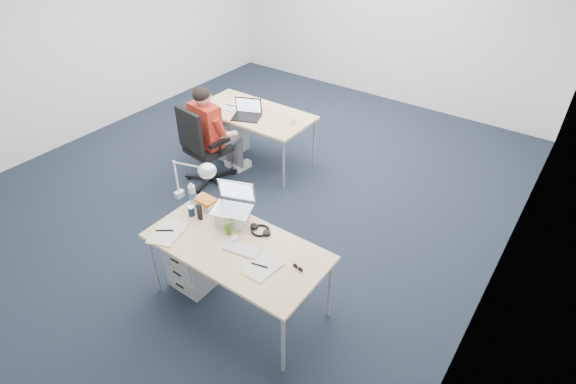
{
  "coord_description": "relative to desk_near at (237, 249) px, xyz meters",
  "views": [
    {
      "loc": [
        3.18,
        -3.73,
        3.35
      ],
      "look_at": [
        1.15,
        -0.89,
        0.85
      ],
      "focal_mm": 28.0,
      "sensor_mm": 36.0,
      "label": 1
    }
  ],
  "objects": [
    {
      "name": "papers_left",
      "position": [
        -0.61,
        -0.24,
        0.05
      ],
      "size": [
        0.33,
        0.4,
        0.01
      ],
      "primitive_type": "cube",
      "rotation": [
        0.0,
        0.0,
        0.32
      ],
      "color": "#DFE182",
      "rests_on": "desk_near"
    },
    {
      "name": "desk_lamp",
      "position": [
        -0.75,
        0.21,
        0.33
      ],
      "size": [
        0.53,
        0.36,
        0.56
      ],
      "primitive_type": null,
      "rotation": [
        0.0,
        0.0,
        0.39
      ],
      "color": "silver",
      "rests_on": "desk_near"
    },
    {
      "name": "computer_mouse",
      "position": [
        -0.06,
        0.04,
        0.06
      ],
      "size": [
        0.09,
        0.11,
        0.03
      ],
      "primitive_type": "ellipsoid",
      "rotation": [
        0.0,
        0.0,
        0.33
      ],
      "color": "white",
      "rests_on": "desk_near"
    },
    {
      "name": "office_chair",
      "position": [
        -1.68,
        1.32,
        -0.38
      ],
      "size": [
        0.77,
        0.77,
        1.09
      ],
      "rotation": [
        0.0,
        0.0,
        -0.14
      ],
      "color": "black",
      "rests_on": "ground"
    },
    {
      "name": "can_koozie",
      "position": [
        -0.61,
        0.07,
        0.1
      ],
      "size": [
        0.07,
        0.07,
        0.1
      ],
      "primitive_type": "cylinder",
      "rotation": [
        0.0,
        0.0,
        0.18
      ],
      "color": "#152442",
      "rests_on": "desk_near"
    },
    {
      "name": "floor",
      "position": [
        -1.15,
        1.66,
        -0.68
      ],
      "size": [
        7.0,
        7.0,
        0.0
      ],
      "primitive_type": "plane",
      "color": "black",
      "rests_on": "ground"
    },
    {
      "name": "sunglasses",
      "position": [
        0.59,
        0.07,
        0.06
      ],
      "size": [
        0.11,
        0.06,
        0.02
      ],
      "primitive_type": null,
      "rotation": [
        0.0,
        0.0,
        -0.14
      ],
      "color": "black",
      "rests_on": "desk_near"
    },
    {
      "name": "seated_person",
      "position": [
        -1.66,
        1.5,
        -0.03
      ],
      "size": [
        0.43,
        0.74,
        1.29
      ],
      "rotation": [
        0.0,
        0.0,
        -0.13
      ],
      "color": "#B42919",
      "rests_on": "ground"
    },
    {
      "name": "silver_laptop",
      "position": [
        -0.24,
        0.22,
        0.23
      ],
      "size": [
        0.42,
        0.37,
        0.36
      ],
      "primitive_type": null,
      "rotation": [
        0.0,
        0.0,
        0.36
      ],
      "color": "silver",
      "rests_on": "desk_near"
    },
    {
      "name": "dark_laptop",
      "position": [
        -1.5,
        1.93,
        0.18
      ],
      "size": [
        0.46,
        0.46,
        0.26
      ],
      "primitive_type": null,
      "rotation": [
        0.0,
        0.0,
        0.41
      ],
      "color": "black",
      "rests_on": "desk_far"
    },
    {
      "name": "headphones",
      "position": [
        0.05,
        0.26,
        0.06
      ],
      "size": [
        0.22,
        0.17,
        0.04
      ],
      "primitive_type": null,
      "rotation": [
        0.0,
        0.0,
        -0.03
      ],
      "color": "black",
      "rests_on": "desk_near"
    },
    {
      "name": "drawer_pedestal_near",
      "position": [
        -0.54,
        -0.01,
        -0.41
      ],
      "size": [
        0.4,
        0.5,
        0.55
      ],
      "primitive_type": "cube",
      "color": "#B0B3B5",
      "rests_on": "ground"
    },
    {
      "name": "drawer_pedestal_far",
      "position": [
        -2.01,
        2.05,
        -0.41
      ],
      "size": [
        0.4,
        0.5,
        0.55
      ],
      "primitive_type": "cube",
      "color": "#B0B3B5",
      "rests_on": "ground"
    },
    {
      "name": "papers_right",
      "position": [
        0.34,
        -0.08,
        0.05
      ],
      "size": [
        0.23,
        0.31,
        0.01
      ],
      "primitive_type": "cube",
      "rotation": [
        0.0,
        0.0,
        -0.05
      ],
      "color": "#DFE182",
      "rests_on": "desk_near"
    },
    {
      "name": "water_bottle",
      "position": [
        -0.75,
        0.23,
        0.15
      ],
      "size": [
        0.09,
        0.09,
        0.21
      ],
      "primitive_type": "cylinder",
      "rotation": [
        0.0,
        0.0,
        -0.41
      ],
      "color": "silver",
      "rests_on": "desk_near"
    },
    {
      "name": "far_cup",
      "position": [
        -0.9,
        2.13,
        0.09
      ],
      "size": [
        0.08,
        0.08,
        0.09
      ],
      "primitive_type": "cylinder",
      "rotation": [
        0.0,
        0.0,
        0.41
      ],
      "color": "white",
      "rests_on": "desk_far"
    },
    {
      "name": "far_papers",
      "position": [
        -1.89,
        2.08,
        0.05
      ],
      "size": [
        0.23,
        0.31,
        0.01
      ],
      "primitive_type": "cube",
      "rotation": [
        0.0,
        0.0,
        0.06
      ],
      "color": "white",
      "rests_on": "desk_far"
    },
    {
      "name": "book_stack",
      "position": [
        -0.59,
        0.25,
        0.09
      ],
      "size": [
        0.22,
        0.18,
        0.09
      ],
      "primitive_type": "cube",
      "rotation": [
        0.0,
        0.0,
        0.15
      ],
      "color": "silver",
      "rests_on": "desk_near"
    },
    {
      "name": "desk_near",
      "position": [
        0.0,
        0.0,
        0.0
      ],
      "size": [
        1.6,
        0.8,
        0.73
      ],
      "color": "#DCB87F",
      "rests_on": "ground"
    },
    {
      "name": "cordless_phone",
      "position": [
        -0.51,
        0.08,
        0.13
      ],
      "size": [
        0.04,
        0.03,
        0.16
      ],
      "primitive_type": "cube",
      "rotation": [
        0.0,
        0.0,
        0.04
      ],
      "color": "black",
      "rests_on": "desk_near"
    },
    {
      "name": "bear_figurine",
      "position": [
        -0.16,
        0.08,
        0.11
      ],
      "size": [
        0.07,
        0.05,
        0.13
      ],
      "primitive_type": null,
      "rotation": [
        0.0,
        0.0,
        0.02
      ],
      "color": "#397D21",
      "rests_on": "desk_near"
    },
    {
      "name": "desk_far",
      "position": [
        -1.54,
        2.12,
        0.0
      ],
      "size": [
        1.6,
        0.8,
        0.73
      ],
      "color": "#DCB87F",
      "rests_on": "ground"
    },
    {
      "name": "room",
      "position": [
        -1.15,
        1.66,
        1.03
      ],
      "size": [
        6.02,
        7.02,
        2.8
      ],
      "color": "silver",
      "rests_on": "ground"
    },
    {
      "name": "wireless_keyboard",
      "position": [
        0.07,
        -0.02,
        0.05
      ],
      "size": [
        0.34,
        0.19,
        0.02
      ],
      "primitive_type": "cube",
      "rotation": [
        0.0,
        0.0,
        0.17
      ],
      "color": "white",
      "rests_on": "desk_near"
    }
  ]
}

